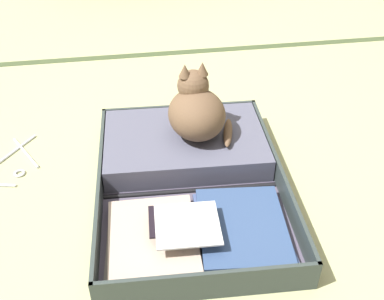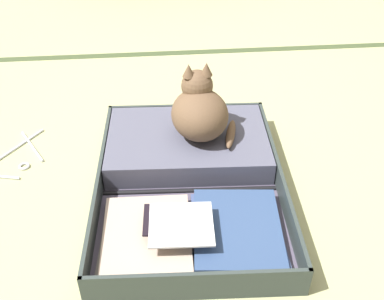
% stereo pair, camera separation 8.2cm
% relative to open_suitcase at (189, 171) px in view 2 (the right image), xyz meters
% --- Properties ---
extents(ground_plane, '(10.00, 10.00, 0.00)m').
position_rel_open_suitcase_xyz_m(ground_plane, '(-0.08, 0.01, -0.04)').
color(ground_plane, tan).
extents(tatami_border, '(4.80, 0.05, 0.00)m').
position_rel_open_suitcase_xyz_m(tatami_border, '(-0.08, 1.05, -0.04)').
color(tatami_border, '#3E4C2E').
rests_on(tatami_border, ground_plane).
extents(open_suitcase, '(0.66, 0.88, 0.11)m').
position_rel_open_suitcase_xyz_m(open_suitcase, '(0.00, 0.00, 0.00)').
color(open_suitcase, '#313B3A').
rests_on(open_suitcase, ground_plane).
extents(black_cat, '(0.26, 0.25, 0.27)m').
position_rel_open_suitcase_xyz_m(black_cat, '(0.05, 0.14, 0.16)').
color(black_cat, brown).
rests_on(black_cat, open_suitcase).
extents(clothes_hanger, '(0.30, 0.34, 0.01)m').
position_rel_open_suitcase_xyz_m(clothes_hanger, '(-0.67, 0.17, -0.04)').
color(clothes_hanger, silver).
rests_on(clothes_hanger, ground_plane).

